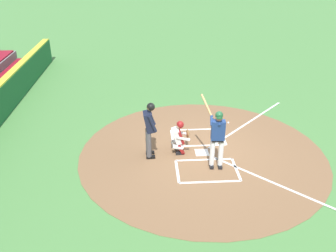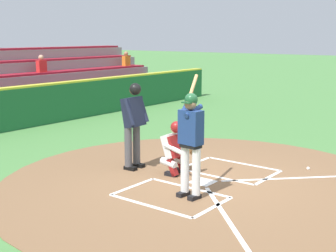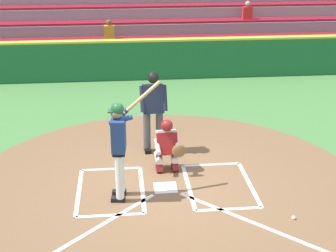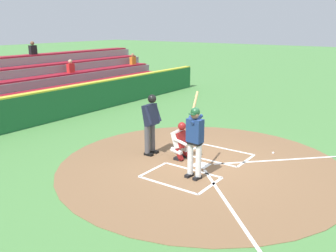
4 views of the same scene
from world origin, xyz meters
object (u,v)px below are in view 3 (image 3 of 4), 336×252
(batter, at_px, (119,144))
(plate_umpire, at_px, (153,106))
(catcher, at_px, (167,144))
(baseball, at_px, (294,218))

(batter, height_order, plate_umpire, batter)
(catcher, relative_size, baseball, 15.27)
(batter, bearing_deg, plate_umpire, -110.45)
(catcher, relative_size, plate_umpire, 0.61)
(batter, xyz_separation_m, plate_umpire, (-0.74, -1.99, -0.02))
(plate_umpire, bearing_deg, baseball, 125.97)
(batter, distance_m, catcher, 1.50)
(plate_umpire, xyz_separation_m, baseball, (-2.20, 3.03, -1.04))
(catcher, height_order, baseball, catcher)
(plate_umpire, distance_m, baseball, 3.88)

